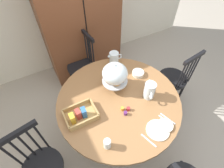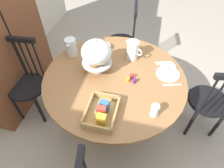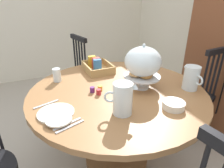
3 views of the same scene
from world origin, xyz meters
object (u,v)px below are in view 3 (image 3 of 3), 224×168
Objects in this scene: cereal_basket at (97,67)px; drinking_glass at (57,75)px; pastry_stand_with_dome at (143,63)px; windsor_chair_by_cabinet at (71,81)px; china_plate_large at (56,113)px; china_plate_small at (59,119)px; cereal_bowl at (174,105)px; orange_juice_pitcher at (191,79)px; milk_pitcher at (123,100)px; windsor_chair_near_window at (197,94)px; dining_table at (117,110)px.

cereal_basket is 0.40m from drinking_glass.
windsor_chair_by_cabinet is at bearing -161.21° from pastry_stand_with_dome.
china_plate_large is 0.09m from china_plate_small.
china_plate_small is at bearing -102.27° from cereal_bowl.
pastry_stand_with_dome is at bearing -117.50° from orange_juice_pitcher.
cereal_basket is (-0.74, 0.11, -0.05)m from milk_pitcher.
cereal_basket is at bearing 171.57° from milk_pitcher.
milk_pitcher is at bearing 2.16° from windsor_chair_by_cabinet.
windsor_chair_near_window is 4.43× the size of china_plate_large.
china_plate_large is at bearing -81.43° from windsor_chair_near_window.
windsor_chair_near_window and windsor_chair_by_cabinet have the same top height.
orange_juice_pitcher is 0.62× the size of cereal_basket.
orange_juice_pitcher is 0.84m from cereal_basket.
milk_pitcher is 1.41× the size of cereal_bowl.
china_plate_large is (0.15, -0.48, 0.19)m from dining_table.
windsor_chair_by_cabinet is at bearing 164.94° from china_plate_small.
dining_table is 0.57m from china_plate_small.
windsor_chair_near_window is 0.66m from orange_juice_pitcher.
windsor_chair_near_window is 1.00× the size of windsor_chair_by_cabinet.
windsor_chair_by_cabinet reaches higher than china_plate_large.
cereal_basket is (-0.66, -0.51, -0.04)m from orange_juice_pitcher.
china_plate_small is at bearing -15.06° from windsor_chair_by_cabinet.
pastry_stand_with_dome is 0.39m from orange_juice_pitcher.
windsor_chair_by_cabinet is at bearing -162.91° from cereal_basket.
windsor_chair_near_window is 0.94m from cereal_bowl.
dining_table is 8.87× the size of china_plate_small.
pastry_stand_with_dome is at bearing 20.53° from cereal_basket.
milk_pitcher is 0.41m from china_plate_large.
drinking_glass is (0.61, -0.23, 0.34)m from windsor_chair_by_cabinet.
cereal_basket is at bearing -142.30° from orange_juice_pitcher.
cereal_basket is at bearing -159.47° from pastry_stand_with_dome.
windsor_chair_near_window is at bearing 121.24° from cereal_bowl.
windsor_chair_near_window is at bearing 98.84° from pastry_stand_with_dome.
cereal_bowl is at bearing 14.36° from cereal_basket.
cereal_bowl is (0.34, 0.03, -0.17)m from pastry_stand_with_dome.
windsor_chair_by_cabinet is 1.27m from china_plate_small.
dining_table is at bearing -105.84° from pastry_stand_with_dome.
windsor_chair_near_window is at bearing 69.12° from cereal_basket.
orange_juice_pitcher is (0.29, -0.46, 0.37)m from windsor_chair_near_window.
china_plate_small is (0.68, -0.48, -0.02)m from cereal_basket.
windsor_chair_by_cabinet is 0.63m from cereal_basket.
milk_pitcher is at bearing -82.36° from orange_juice_pitcher.
dining_table is 0.57m from drinking_glass.
china_plate_large is at bearing -16.33° from windsor_chair_by_cabinet.
cereal_basket reaches higher than china_plate_large.
windsor_chair_by_cabinet is 6.96× the size of cereal_bowl.
cereal_bowl is (0.15, 0.69, 0.01)m from china_plate_small.
orange_juice_pitcher is 1.40× the size of cereal_bowl.
windsor_chair_by_cabinet reaches higher than cereal_basket.
windsor_chair_near_window is 1.43m from windsor_chair_by_cabinet.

